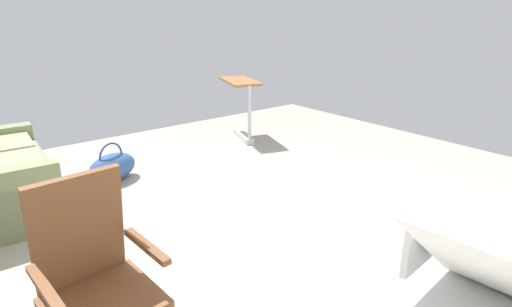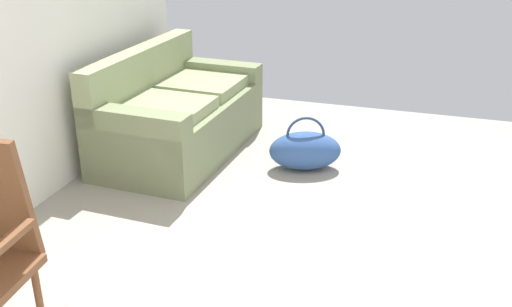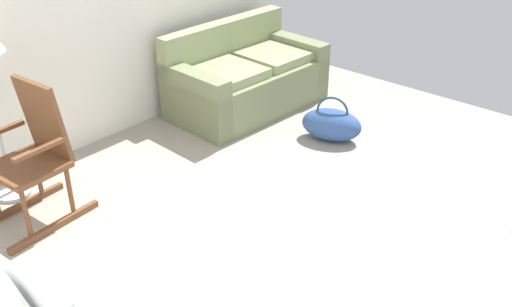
# 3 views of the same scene
# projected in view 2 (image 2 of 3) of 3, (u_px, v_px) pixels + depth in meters

# --- Properties ---
(couch) EXTENTS (1.64, 0.93, 0.85)m
(couch) POSITION_uv_depth(u_px,v_px,m) (177.00, 117.00, 4.86)
(couch) COLOR #737D57
(couch) RESTS_ON ground
(duffel_bag) EXTENTS (0.49, 0.64, 0.43)m
(duffel_bag) POSITION_uv_depth(u_px,v_px,m) (305.00, 150.00, 4.60)
(duffel_bag) COLOR #2D4C84
(duffel_bag) RESTS_ON ground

